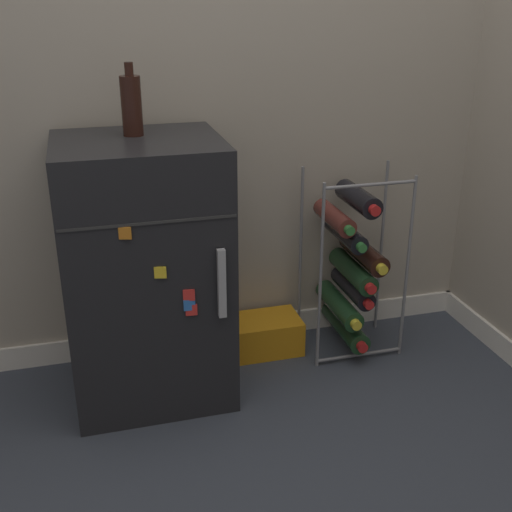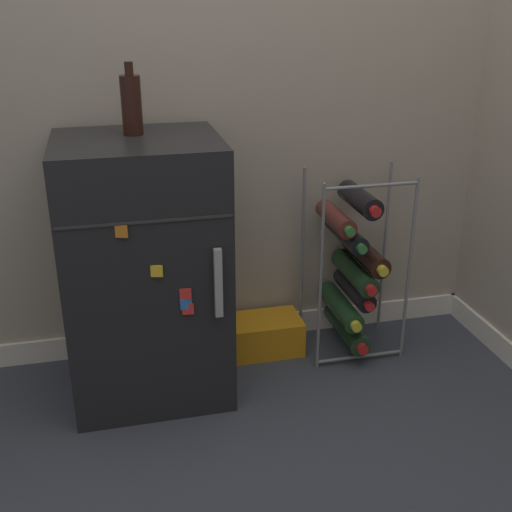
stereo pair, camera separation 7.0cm
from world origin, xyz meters
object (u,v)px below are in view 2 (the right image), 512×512
Objects in this scene: wine_rack at (351,269)px; soda_box at (265,335)px; mini_fridge at (145,271)px; fridge_top_bottle at (131,104)px.

wine_rack is 0.43m from soda_box.
mini_fridge is 1.24× the size of wine_rack.
mini_fridge is 3.18× the size of soda_box.
fridge_top_bottle is (-0.00, 0.06, 0.54)m from mini_fridge.
fridge_top_bottle reaches higher than soda_box.
mini_fridge is at bearing -87.48° from fridge_top_bottle.
soda_box is at bearing 9.02° from fridge_top_bottle.
soda_box is 1.26× the size of fridge_top_bottle.
wine_rack is at bearing -10.51° from soda_box.
wine_rack is 3.22× the size of fridge_top_bottle.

